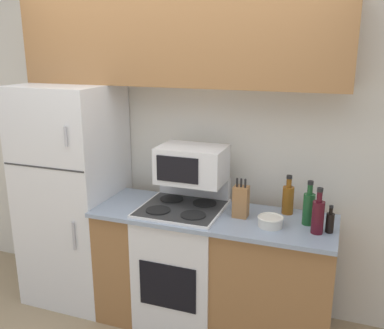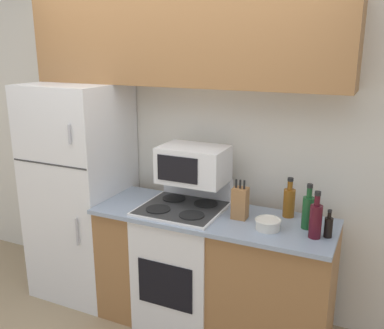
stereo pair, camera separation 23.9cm
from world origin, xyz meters
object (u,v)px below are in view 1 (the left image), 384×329
stove (182,263)px  knife_block (241,201)px  refrigerator (74,194)px  bottle_wine_red (318,216)px  bottle_wine_green (309,207)px  bottle_whiskey (288,199)px  microwave (192,164)px  bowl (270,221)px  bottle_soy_sauce (330,222)px

stove → knife_block: (0.43, 0.02, 0.54)m
refrigerator → knife_block: (1.40, -0.05, 0.14)m
refrigerator → bottle_wine_red: (1.92, -0.14, 0.15)m
bottle_wine_green → bottle_whiskey: (-0.15, 0.14, -0.01)m
microwave → bottle_wine_red: bearing=-11.5°
stove → microwave: (0.04, 0.11, 0.75)m
bowl → microwave: bearing=163.2°
knife_block → bottle_wine_green: bottle_wine_green is taller
knife_block → refrigerator: bearing=178.0°
bottle_whiskey → bottle_soy_sauce: size_ratio=1.56×
microwave → bottle_soy_sauce: microwave is taller
microwave → stove: bearing=-109.3°
refrigerator → bowl: bearing=-5.1°
microwave → bottle_wine_red: size_ratio=1.60×
stove → knife_block: knife_block is taller
bowl → bottle_wine_green: bottle_wine_green is taller
bottle_whiskey → bottle_wine_red: (0.22, -0.27, 0.01)m
bottle_whiskey → bottle_wine_red: 0.35m
bottle_wine_red → refrigerator: bearing=175.7°
stove → bottle_soy_sauce: bearing=-2.2°
bowl → bottle_soy_sauce: bearing=6.4°
knife_block → bottle_whiskey: bottle_whiskey is taller
bowl → bottle_wine_red: size_ratio=0.57×
stove → bottle_whiskey: size_ratio=3.91×
knife_block → bottle_whiskey: 0.34m
knife_block → bottle_soy_sauce: bearing=-5.5°
bowl → bottle_wine_red: bearing=0.3°
microwave → bottle_wine_green: microwave is taller
refrigerator → bottle_wine_red: bearing=-4.3°
refrigerator → stove: refrigerator is taller
refrigerator → stove: bearing=-3.9°
microwave → refrigerator: bearing=-177.7°
bottle_wine_green → bottle_soy_sauce: bearing=-30.5°
bottle_whiskey → bottle_wine_red: size_ratio=0.93×
microwave → bottle_whiskey: bearing=6.8°
bottle_whiskey → bottle_wine_green: bearing=-43.0°
microwave → bottle_soy_sauce: size_ratio=2.67×
microwave → knife_block: bearing=-12.7°
stove → bowl: stove is taller
stove → bottle_wine_red: size_ratio=3.65×
refrigerator → bottle_wine_green: 1.86m
microwave → bowl: 0.70m
bottle_whiskey → stove: bearing=-165.5°
bottle_wine_green → bottle_whiskey: size_ratio=1.07×
bottle_wine_red → microwave: bearing=168.5°
bowl → bottle_soy_sauce: bottle_soy_sauce is taller
knife_block → bowl: bearing=-23.6°
knife_block → bottle_soy_sauce: (0.59, -0.06, -0.04)m
bottle_whiskey → bottle_wine_red: bearing=-50.3°
stove → microwave: 0.75m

